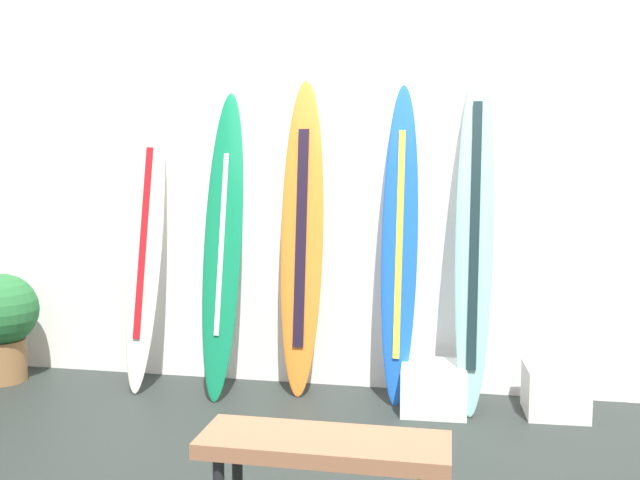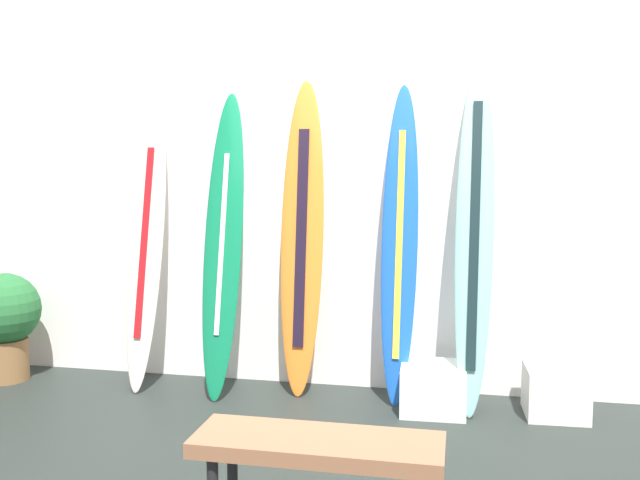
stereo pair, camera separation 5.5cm
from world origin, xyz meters
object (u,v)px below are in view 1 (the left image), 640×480
object	(u,v)px
surfboard_sunset	(302,238)
display_block_left	(433,388)
bench	(324,453)
surfboard_seafoam	(474,236)
surfboard_ivory	(145,244)
surfboard_emerald	(223,246)
display_block_center	(555,391)
surfboard_cobalt	(400,244)
potted_plant	(1,319)

from	to	relation	value
surfboard_sunset	display_block_left	xyz separation A→B (m)	(0.87, -0.20, -0.89)
surfboard_sunset	bench	bearing A→B (deg)	-75.18
surfboard_seafoam	bench	bearing A→B (deg)	-108.58
surfboard_ivory	surfboard_sunset	size ratio (longest dim) A/B	0.96
surfboard_emerald	display_block_center	size ratio (longest dim) A/B	5.40
surfboard_emerald	bench	distance (m)	2.11
surfboard_cobalt	bench	xyz separation A→B (m)	(-0.14, -1.85, -0.61)
display_block_center	surfboard_emerald	bearing A→B (deg)	179.49
display_block_center	display_block_left	bearing A→B (deg)	-174.75
surfboard_ivory	bench	bearing A→B (deg)	-49.07
surfboard_ivory	display_block_left	distance (m)	2.11
surfboard_sunset	potted_plant	distance (m)	2.20
display_block_left	bench	bearing A→B (deg)	-102.49
surfboard_ivory	bench	world-z (taller)	surfboard_ivory
surfboard_ivory	surfboard_cobalt	world-z (taller)	surfboard_cobalt
surfboard_sunset	bench	world-z (taller)	surfboard_sunset
surfboard_emerald	display_block_center	distance (m)	2.26
surfboard_emerald	bench	world-z (taller)	surfboard_emerald
display_block_left	surfboard_cobalt	bearing A→B (deg)	143.63
surfboard_seafoam	surfboard_emerald	bearing A→B (deg)	-179.12
display_block_left	display_block_center	xyz separation A→B (m)	(0.73, 0.07, 0.01)
surfboard_emerald	potted_plant	world-z (taller)	surfboard_emerald
surfboard_ivory	display_block_center	size ratio (longest dim) A/B	5.36
display_block_center	potted_plant	size ratio (longest dim) A/B	0.49
surfboard_ivory	bench	distance (m)	2.45
surfboard_seafoam	display_block_center	distance (m)	1.05
bench	surfboard_seafoam	bearing A→B (deg)	71.42
surfboard_emerald	surfboard_ivory	bearing A→B (deg)	176.48
surfboard_emerald	surfboard_seafoam	xyz separation A→B (m)	(1.61, 0.02, 0.09)
display_block_center	bench	distance (m)	2.08
surfboard_emerald	surfboard_cobalt	xyz separation A→B (m)	(1.15, 0.08, 0.03)
surfboard_ivory	surfboard_cobalt	xyz separation A→B (m)	(1.71, 0.05, 0.03)
surfboard_sunset	surfboard_seafoam	size ratio (longest dim) A/B	0.95
display_block_center	potted_plant	world-z (taller)	potted_plant
surfboard_sunset	surfboard_cobalt	xyz separation A→B (m)	(0.64, -0.03, -0.02)
surfboard_ivory	display_block_left	xyz separation A→B (m)	(1.94, -0.12, -0.84)
surfboard_ivory	display_block_center	xyz separation A→B (m)	(2.66, -0.05, -0.83)
surfboard_cobalt	surfboard_seafoam	distance (m)	0.47
surfboard_seafoam	potted_plant	bearing A→B (deg)	-178.35
surfboard_ivory	surfboard_seafoam	xyz separation A→B (m)	(2.17, -0.01, 0.10)
surfboard_ivory	surfboard_seafoam	distance (m)	2.17
surfboard_cobalt	surfboard_seafoam	bearing A→B (deg)	-7.33
surfboard_emerald	surfboard_cobalt	size ratio (longest dim) A/B	0.99
potted_plant	bench	distance (m)	3.11
potted_plant	bench	xyz separation A→B (m)	(2.61, -1.70, -0.04)
surfboard_cobalt	surfboard_emerald	bearing A→B (deg)	-175.82
surfboard_emerald	potted_plant	bearing A→B (deg)	-177.57
display_block_left	potted_plant	distance (m)	2.99
surfboard_sunset	bench	xyz separation A→B (m)	(0.50, -1.88, -0.63)
bench	display_block_left	bearing A→B (deg)	77.51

